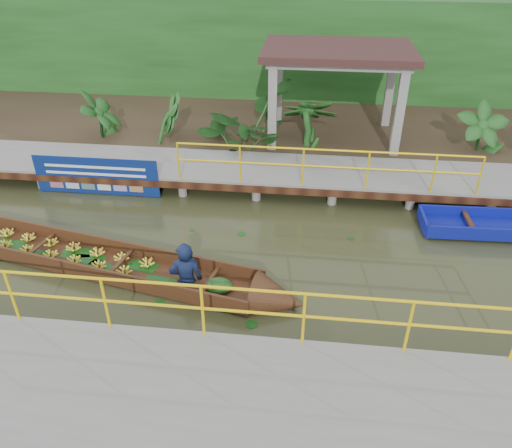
# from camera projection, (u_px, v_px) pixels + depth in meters

# --- Properties ---
(ground) EXTENTS (80.00, 80.00, 0.00)m
(ground) POSITION_uv_depth(u_px,v_px,m) (198.00, 255.00, 11.16)
(ground) COLOR #2F341A
(ground) RESTS_ON ground
(land_strip) EXTENTS (30.00, 8.00, 0.45)m
(land_strip) POSITION_uv_depth(u_px,v_px,m) (243.00, 125.00, 17.35)
(land_strip) COLOR #2E2217
(land_strip) RESTS_ON ground
(far_dock) EXTENTS (16.00, 2.06, 1.66)m
(far_dock) POSITION_uv_depth(u_px,v_px,m) (224.00, 169.00, 13.79)
(far_dock) COLOR slate
(far_dock) RESTS_ON ground
(near_dock) EXTENTS (18.00, 2.40, 1.73)m
(near_dock) POSITION_uv_depth(u_px,v_px,m) (203.00, 407.00, 7.36)
(near_dock) COLOR slate
(near_dock) RESTS_ON ground
(pavilion) EXTENTS (4.40, 3.00, 3.00)m
(pavilion) POSITION_uv_depth(u_px,v_px,m) (338.00, 60.00, 14.68)
(pavilion) COLOR slate
(pavilion) RESTS_ON ground
(foliage_backdrop) EXTENTS (30.00, 0.80, 4.00)m
(foliage_backdrop) POSITION_uv_depth(u_px,v_px,m) (252.00, 56.00, 18.52)
(foliage_backdrop) COLOR #184014
(foliage_backdrop) RESTS_ON ground
(vendor_boat) EXTENTS (10.07, 3.05, 2.30)m
(vendor_boat) POSITION_uv_depth(u_px,v_px,m) (93.00, 255.00, 10.71)
(vendor_boat) COLOR #361D0E
(vendor_boat) RESTS_ON ground
(blue_banner) EXTENTS (3.39, 0.04, 1.06)m
(blue_banner) POSITION_uv_depth(u_px,v_px,m) (96.00, 176.00, 13.26)
(blue_banner) COLOR navy
(blue_banner) RESTS_ON ground
(tropical_plants) EXTENTS (14.36, 1.36, 1.70)m
(tropical_plants) POSITION_uv_depth(u_px,v_px,m) (302.00, 120.00, 14.73)
(tropical_plants) COLOR #184014
(tropical_plants) RESTS_ON ground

